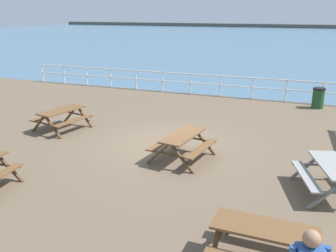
% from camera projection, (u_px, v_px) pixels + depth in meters
% --- Properties ---
extents(ground_plane, '(30.00, 24.00, 0.20)m').
position_uv_depth(ground_plane, '(167.00, 146.00, 12.29)').
color(ground_plane, brown).
extents(sea_band, '(142.00, 90.00, 0.01)m').
position_uv_depth(sea_band, '(284.00, 38.00, 59.12)').
color(sea_band, '#476B84').
rests_on(sea_band, ground).
extents(distant_shoreline, '(142.00, 6.00, 1.80)m').
position_uv_depth(distant_shoreline, '(296.00, 28.00, 97.33)').
color(distant_shoreline, '#4C4C47').
rests_on(distant_shoreline, ground).
extents(seaward_railing, '(23.07, 0.07, 1.08)m').
position_uv_depth(seaward_railing, '(221.00, 82.00, 18.92)').
color(seaward_railing, white).
rests_on(seaward_railing, ground).
extents(picnic_table_near_left, '(1.83, 2.06, 0.80)m').
position_uv_depth(picnic_table_near_left, '(62.00, 115.00, 13.57)').
color(picnic_table_near_left, brown).
rests_on(picnic_table_near_left, ground).
extents(picnic_table_near_right, '(1.82, 1.57, 0.80)m').
position_uv_depth(picnic_table_near_right, '(265.00, 237.00, 6.24)').
color(picnic_table_near_right, brown).
rests_on(picnic_table_near_right, ground).
extents(picnic_table_far_left, '(1.96, 2.16, 0.80)m').
position_uv_depth(picnic_table_far_left, '(333.00, 172.00, 8.75)').
color(picnic_table_far_left, gray).
rests_on(picnic_table_far_left, ground).
extents(picnic_table_far_right, '(1.76, 1.99, 0.80)m').
position_uv_depth(picnic_table_far_right, '(183.00, 141.00, 10.83)').
color(picnic_table_far_right, brown).
rests_on(picnic_table_far_right, ground).
extents(litter_bin, '(0.55, 0.55, 0.95)m').
position_uv_depth(litter_bin, '(318.00, 98.00, 16.63)').
color(litter_bin, '#1E4723').
rests_on(litter_bin, ground).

